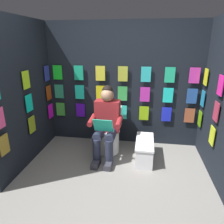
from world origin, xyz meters
name	(u,v)px	position (x,y,z in m)	size (l,w,h in m)	color
ground_plane	(107,205)	(0.00, 0.00, 0.00)	(30.00, 30.00, 0.00)	gray
display_wall_back	(123,85)	(0.00, -1.76, 1.09)	(2.85, 0.14, 2.19)	black
display_wall_right	(23,94)	(1.43, -0.85, 1.09)	(0.14, 1.71, 2.19)	black
toilet	(109,133)	(0.19, -1.34, 0.33)	(0.41, 0.56, 0.77)	white
person_reading	(106,123)	(0.20, -1.11, 0.60)	(0.53, 0.69, 1.19)	maroon
comic_longbox_near	(144,150)	(-0.43, -1.10, 0.17)	(0.29, 0.68, 0.34)	silver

